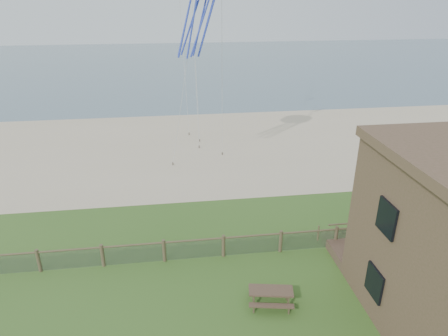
{
  "coord_description": "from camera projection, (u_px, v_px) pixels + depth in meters",
  "views": [
    {
      "loc": [
        -2.26,
        -10.82,
        12.5
      ],
      "look_at": [
        0.3,
        8.0,
        4.08
      ],
      "focal_mm": 32.0,
      "sensor_mm": 36.0,
      "label": 1
    }
  ],
  "objects": [
    {
      "name": "chainlink_fence",
      "position": [
        223.0,
        247.0,
        20.36
      ],
      "size": [
        36.2,
        0.2,
        1.25
      ],
      "primitive_type": null,
      "color": "#4C402B",
      "rests_on": "ground"
    },
    {
      "name": "sand_beach",
      "position": [
        199.0,
        147.0,
        35.08
      ],
      "size": [
        72.0,
        20.0,
        0.02
      ],
      "primitive_type": "cube",
      "color": "#C4B08E",
      "rests_on": "ground"
    },
    {
      "name": "picnic_table",
      "position": [
        271.0,
        296.0,
        17.28
      ],
      "size": [
        2.13,
        1.76,
        0.8
      ],
      "primitive_type": null,
      "rotation": [
        0.0,
        0.0,
        -0.18
      ],
      "color": "brown",
      "rests_on": "ground"
    },
    {
      "name": "ocean",
      "position": [
        181.0,
        64.0,
        74.93
      ],
      "size": [
        160.0,
        68.0,
        0.02
      ],
      "primitive_type": "cube",
      "color": "slate",
      "rests_on": "ground"
    },
    {
      "name": "octopus_kite",
      "position": [
        197.0,
        3.0,
        24.1
      ],
      "size": [
        3.72,
        3.2,
        6.43
      ],
      "primitive_type": null,
      "rotation": [
        0.0,
        0.0,
        0.38
      ],
      "color": "#DE5523"
    }
  ]
}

